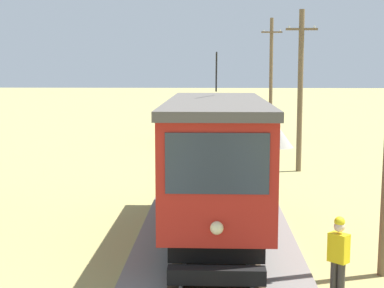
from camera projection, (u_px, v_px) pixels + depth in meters
red_tram at (216, 160)px, 15.50m from camera, size 2.60×8.54×4.79m
freight_car at (215, 117)px, 35.63m from camera, size 2.40×5.20×2.31m
utility_pole_mid at (300, 89)px, 25.46m from camera, size 1.40×0.35×7.20m
utility_pole_far at (271, 76)px, 38.47m from camera, size 1.40×0.55×7.94m
gravel_pile at (276, 136)px, 33.51m from camera, size 2.02×2.02×1.37m
track_worker at (338, 256)px, 11.31m from camera, size 0.44×0.44×1.78m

